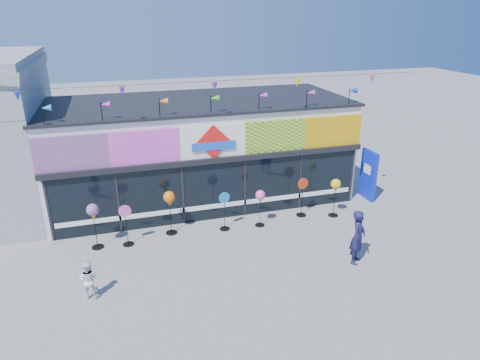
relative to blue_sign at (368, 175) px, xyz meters
name	(u,v)px	position (x,y,z in m)	size (l,w,h in m)	color
ground	(240,266)	(-6.67, -3.48, -1.05)	(80.00, 80.00, 0.00)	slate
kite_shop	(200,149)	(-6.67, 2.46, 0.99)	(16.00, 5.70, 5.31)	white
blue_sign	(368,175)	(0.00, 0.00, 0.00)	(0.19, 1.05, 2.10)	#0C20C2
spinner_0	(93,213)	(-10.99, -1.03, 0.24)	(0.41, 0.41, 1.62)	black
spinner_1	(126,224)	(-9.98, -1.13, -0.27)	(0.42, 0.38, 1.49)	black
spinner_2	(169,200)	(-8.44, -0.74, 0.25)	(0.41, 0.41, 1.63)	black
spinner_3	(224,210)	(-6.52, -1.00, -0.28)	(0.41, 0.37, 1.47)	black
spinner_4	(260,198)	(-5.19, -1.09, 0.08)	(0.36, 0.36, 1.42)	black
spinner_5	(302,196)	(-3.36, -0.77, -0.23)	(0.44, 0.40, 1.57)	black
spinner_6	(336,187)	(-2.17, -1.15, 0.17)	(0.39, 0.39, 1.53)	black
adult_man	(358,237)	(-3.08, -4.32, -0.16)	(0.65, 0.43, 1.79)	#191544
child	(89,279)	(-11.14, -3.76, -0.49)	(0.54, 0.31, 1.12)	white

